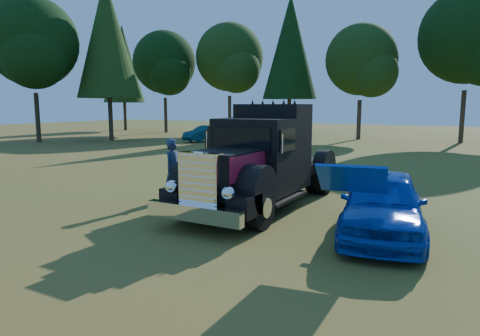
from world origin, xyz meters
name	(u,v)px	position (x,y,z in m)	size (l,w,h in m)	color
ground	(219,231)	(0.00, 0.00, 0.00)	(120.00, 120.00, 0.00)	#39581A
treeline	(374,45)	(-2.56, 27.41, 7.70)	(72.10, 24.04, 13.84)	#2D2116
diamond_t_truck	(260,164)	(-0.28, 2.68, 1.28)	(3.29, 7.16, 3.00)	black
hotrod_coupe	(383,204)	(3.44, 1.51, 0.76)	(2.50, 4.65, 1.89)	#0714AB
spectator_near	(174,170)	(-3.04, 2.20, 0.97)	(0.71, 0.46, 1.94)	#1E2947
spectator_far	(207,176)	(-1.99, 2.53, 0.82)	(0.80, 0.62, 1.64)	#1B1D3F
distant_teal_car	(206,133)	(-14.54, 21.20, 0.65)	(1.38, 3.95, 1.30)	#093538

